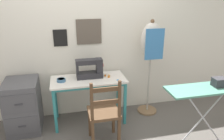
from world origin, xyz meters
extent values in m
plane|color=#5B5651|center=(0.00, 0.00, 0.00)|extent=(14.00, 14.00, 0.00)
cube|color=silver|center=(0.00, 0.57, 1.27)|extent=(10.00, 0.05, 2.55)
cube|color=brown|center=(0.07, 0.54, 1.36)|extent=(0.38, 0.02, 0.38)
cube|color=black|center=(-0.36, 0.54, 1.28)|extent=(0.20, 0.01, 0.25)
cube|color=silver|center=(0.00, 0.25, 0.70)|extent=(1.10, 0.51, 0.02)
cube|color=teal|center=(0.00, 0.04, 0.67)|extent=(1.02, 0.03, 0.04)
cube|color=teal|center=(-0.51, 0.04, 0.34)|extent=(0.04, 0.04, 0.69)
cube|color=teal|center=(0.51, 0.04, 0.34)|extent=(0.04, 0.04, 0.69)
cube|color=teal|center=(-0.51, 0.47, 0.34)|extent=(0.04, 0.04, 0.69)
cube|color=teal|center=(0.51, 0.47, 0.34)|extent=(0.04, 0.04, 0.69)
cube|color=#28282D|center=(0.03, 0.31, 0.75)|extent=(0.39, 0.18, 0.08)
cube|color=#28282D|center=(0.18, 0.31, 0.89)|extent=(0.09, 0.15, 0.20)
cube|color=#28282D|center=(0.00, 0.31, 0.96)|extent=(0.34, 0.13, 0.07)
cube|color=#28282D|center=(-0.15, 0.31, 0.86)|extent=(0.04, 0.10, 0.13)
cylinder|color=#B22D2D|center=(0.23, 0.31, 0.89)|extent=(0.02, 0.06, 0.06)
cylinder|color=#99999E|center=(0.18, 0.31, 1.01)|extent=(0.01, 0.01, 0.02)
cylinder|color=teal|center=(-0.39, 0.24, 0.73)|extent=(0.12, 0.12, 0.04)
cylinder|color=#243D54|center=(-0.39, 0.24, 0.75)|extent=(0.10, 0.10, 0.01)
cube|color=silver|center=(0.46, 0.05, 0.71)|extent=(0.09, 0.09, 0.00)
cube|color=silver|center=(0.45, 0.04, 0.71)|extent=(0.06, 0.11, 0.00)
torus|color=#2870B7|center=(0.41, 0.11, 0.71)|extent=(0.03, 0.03, 0.01)
torus|color=#2870B7|center=(0.41, 0.11, 0.71)|extent=(0.03, 0.03, 0.01)
cylinder|color=orange|center=(0.26, 0.29, 0.73)|extent=(0.03, 0.03, 0.04)
cylinder|color=beige|center=(0.26, 0.29, 0.75)|extent=(0.03, 0.03, 0.00)
cylinder|color=beige|center=(0.26, 0.29, 0.71)|extent=(0.03, 0.03, 0.00)
cylinder|color=orange|center=(0.31, 0.24, 0.73)|extent=(0.03, 0.03, 0.04)
cylinder|color=beige|center=(0.31, 0.24, 0.75)|extent=(0.04, 0.04, 0.00)
cylinder|color=beige|center=(0.31, 0.24, 0.71)|extent=(0.04, 0.04, 0.00)
cube|color=#513823|center=(0.12, -0.30, 0.45)|extent=(0.40, 0.38, 0.04)
cube|color=#513823|center=(-0.05, -0.14, 0.21)|extent=(0.04, 0.04, 0.43)
cube|color=#513823|center=(0.29, -0.14, 0.21)|extent=(0.04, 0.04, 0.43)
cube|color=#513823|center=(-0.05, -0.46, 0.21)|extent=(0.04, 0.04, 0.43)
cube|color=#513823|center=(0.29, -0.46, 0.21)|extent=(0.04, 0.04, 0.43)
cube|color=#513823|center=(-0.05, -0.46, 0.71)|extent=(0.04, 0.04, 0.48)
cube|color=#513823|center=(0.29, -0.46, 0.71)|extent=(0.04, 0.04, 0.48)
cube|color=#513823|center=(0.12, -0.46, 0.85)|extent=(0.34, 0.02, 0.06)
cube|color=#513823|center=(0.12, -0.46, 0.68)|extent=(0.34, 0.02, 0.06)
cube|color=#4C4C51|center=(-0.95, 0.25, 0.38)|extent=(0.46, 0.53, 0.76)
cube|color=#46464B|center=(-0.95, -0.02, 0.55)|extent=(0.43, 0.01, 0.27)
cube|color=#333338|center=(-0.95, -0.03, 0.55)|extent=(0.10, 0.01, 0.02)
cube|color=#46464B|center=(-0.95, -0.02, 0.21)|extent=(0.43, 0.01, 0.27)
cube|color=#333338|center=(-0.95, -0.03, 0.21)|extent=(0.10, 0.01, 0.02)
cylinder|color=#846647|center=(0.99, 0.31, 0.01)|extent=(0.32, 0.32, 0.03)
cylinder|color=#ADA89E|center=(0.99, 0.31, 0.53)|extent=(0.03, 0.03, 1.00)
ellipsoid|color=beige|center=(0.99, 0.31, 1.23)|extent=(0.34, 0.25, 0.55)
sphere|color=brown|center=(0.99, 0.31, 1.52)|extent=(0.06, 0.06, 0.06)
cube|color=teal|center=(0.99, 0.18, 1.20)|extent=(0.29, 0.01, 0.46)
cube|color=#518E7A|center=(1.37, -0.63, 0.81)|extent=(1.03, 0.34, 0.02)
cylinder|color=#B7B7BC|center=(1.37, -0.63, 0.40)|extent=(0.64, 0.02, 0.81)
cylinder|color=#B7B7BC|center=(1.37, -0.63, 0.40)|extent=(0.64, 0.02, 0.81)
cube|color=#333338|center=(1.53, -0.61, 0.87)|extent=(0.16, 0.12, 0.10)
cube|color=#38383D|center=(1.53, -0.61, 0.93)|extent=(0.17, 0.13, 0.01)
camera|label=1|loc=(-0.32, -2.74, 1.96)|focal=35.00mm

